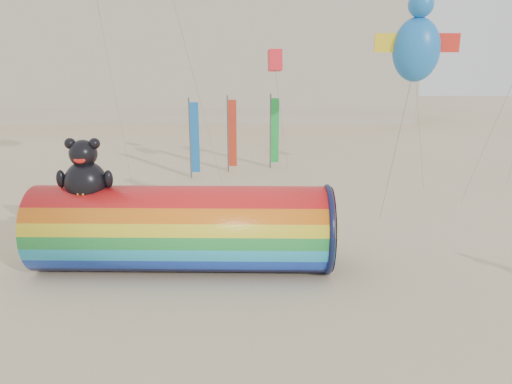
{
  "coord_description": "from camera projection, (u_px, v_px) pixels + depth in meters",
  "views": [
    {
      "loc": [
        0.8,
        -18.07,
        7.84
      ],
      "look_at": [
        0.5,
        1.5,
        2.4
      ],
      "focal_mm": 35.0,
      "sensor_mm": 36.0,
      "label": 1
    }
  ],
  "objects": [
    {
      "name": "ground",
      "position": [
        243.0,
        261.0,
        19.52
      ],
      "size": [
        160.0,
        160.0,
        0.0
      ],
      "primitive_type": "plane",
      "color": "#CCB58C",
      "rests_on": "ground"
    },
    {
      "name": "hotel_building",
      "position": [
        160.0,
        33.0,
        61.21
      ],
      "size": [
        60.4,
        15.4,
        20.6
      ],
      "color": "#B7AD99",
      "rests_on": "ground"
    },
    {
      "name": "windsock_assembly",
      "position": [
        182.0,
        226.0,
        18.45
      ],
      "size": [
        10.94,
        3.33,
        5.04
      ],
      "color": "red",
      "rests_on": "ground"
    },
    {
      "name": "festival_banners",
      "position": [
        234.0,
        134.0,
        33.46
      ],
      "size": [
        5.84,
        3.2,
        5.2
      ],
      "color": "#59595E",
      "rests_on": "ground"
    }
  ]
}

